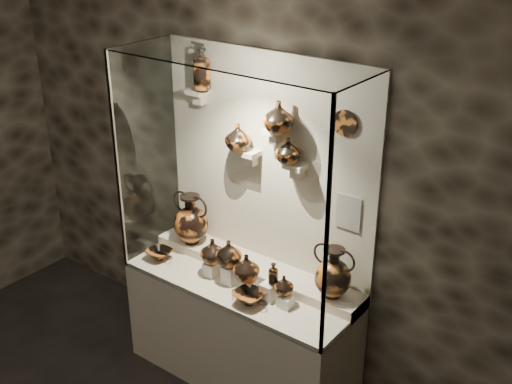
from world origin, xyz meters
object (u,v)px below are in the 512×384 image
amphora_right (333,272)px  jug_a (213,251)px  jug_c (247,267)px  amphora_left (191,219)px  jug_b (229,253)px  lekythos_tall (202,68)px  ovoid_vase_b (279,117)px  lekythos_small (274,273)px  ovoid_vase_c (288,151)px  jug_e (284,285)px  kylix_left (160,254)px  ovoid_vase_a (238,137)px  kylix_right (249,297)px

amphora_right → jug_a: amphora_right is taller
jug_c → amphora_left: bearing=170.0°
jug_a → jug_b: jug_b is taller
lekythos_tall → ovoid_vase_b: lekythos_tall is taller
lekythos_small → ovoid_vase_c: size_ratio=1.05×
jug_a → jug_e: bearing=-4.1°
jug_a → ovoid_vase_b: ovoid_vase_b is taller
ovoid_vase_b → kylix_left: bearing=-158.3°
amphora_right → ovoid_vase_b: 1.06m
amphora_left → lekythos_tall: 1.14m
jug_b → jug_e: 0.47m
amphora_left → ovoid_vase_a: ovoid_vase_a is taller
ovoid_vase_b → kylix_right: bearing=-82.3°
jug_c → lekythos_small: size_ratio=1.06×
jug_c → ovoid_vase_a: size_ratio=1.02×
lekythos_small → ovoid_vase_a: (-0.47, 0.24, 0.77)m
kylix_left → kylix_right: (0.88, -0.06, 0.00)m
jug_c → ovoid_vase_a: 0.88m
jug_c → lekythos_tall: 1.38m
lekythos_small → jug_a: bearing=175.1°
jug_c → kylix_right: 0.20m
jug_b → jug_c: (0.17, -0.02, -0.04)m
lekythos_tall → ovoid_vase_a: bearing=-27.0°
lekythos_tall → ovoid_vase_a: lekythos_tall is taller
jug_a → lekythos_tall: (-0.27, 0.26, 1.21)m
amphora_right → jug_b: 0.74m
lekythos_tall → ovoid_vase_c: 0.85m
jug_a → ovoid_vase_b: 1.09m
jug_b → kylix_left: jug_b is taller
amphora_right → ovoid_vase_a: ovoid_vase_a is taller
jug_b → kylix_right: size_ratio=0.73×
lekythos_small → jug_e: bearing=-4.9°
amphora_right → lekythos_small: bearing=-130.5°
jug_e → kylix_left: 1.07m
jug_a → kylix_left: 0.49m
lekythos_small → lekythos_tall: bearing=157.1°
amphora_right → kylix_left: bearing=-147.8°
amphora_left → jug_e: bearing=-26.9°
amphora_right → ovoid_vase_a: bearing=-162.7°
jug_a → ovoid_vase_a: (0.05, 0.24, 0.79)m
amphora_right → kylix_right: amphora_right is taller
kylix_right → lekythos_tall: 1.57m
amphora_left → amphora_right: amphora_left is taller
amphora_left → jug_c: 0.70m
lekythos_small → ovoid_vase_a: size_ratio=0.96×
amphora_left → lekythos_small: size_ratio=2.18×
kylix_right → ovoid_vase_b: (-0.04, 0.36, 1.14)m
jug_e → lekythos_tall: bearing=159.4°
kylix_right → ovoid_vase_b: 1.19m
ovoid_vase_b → ovoid_vase_c: size_ratio=1.21×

